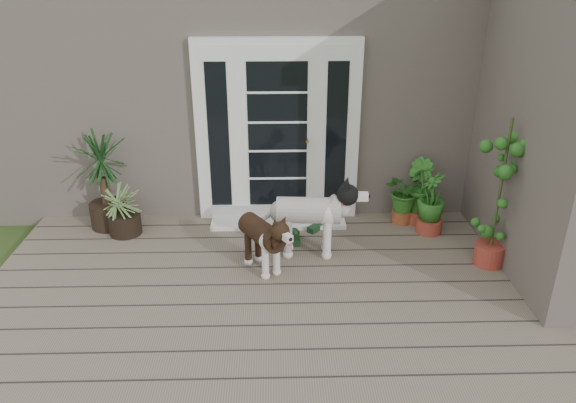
{
  "coord_description": "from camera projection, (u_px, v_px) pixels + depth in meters",
  "views": [
    {
      "loc": [
        -0.24,
        -3.57,
        3.12
      ],
      "look_at": [
        -0.1,
        1.75,
        0.7
      ],
      "focal_mm": 34.48,
      "sensor_mm": 36.0,
      "label": 1
    }
  ],
  "objects": [
    {
      "name": "herb_b",
      "position": [
        418.0,
        200.0,
        6.6
      ],
      "size": [
        0.49,
        0.49,
        0.57
      ],
      "primitive_type": "imported",
      "rotation": [
        0.0,
        0.0,
        1.91
      ],
      "color": "#1B601E",
      "rests_on": "deck"
    },
    {
      "name": "herb_a",
      "position": [
        403.0,
        199.0,
        6.59
      ],
      "size": [
        0.64,
        0.64,
        0.6
      ],
      "primitive_type": "imported",
      "rotation": [
        0.0,
        0.0,
        1.05
      ],
      "color": "#255317",
      "rests_on": "deck"
    },
    {
      "name": "yucca",
      "position": [
        104.0,
        180.0,
        6.37
      ],
      "size": [
        1.05,
        1.05,
        1.17
      ],
      "primitive_type": null,
      "rotation": [
        0.0,
        0.0,
        -0.37
      ],
      "color": "black",
      "rests_on": "deck"
    },
    {
      "name": "door_unit",
      "position": [
        278.0,
        133.0,
        6.41
      ],
      "size": [
        1.9,
        0.14,
        2.15
      ],
      "primitive_type": "cube",
      "color": "white",
      "rests_on": "deck"
    },
    {
      "name": "sapling",
      "position": [
        500.0,
        192.0,
        5.47
      ],
      "size": [
        0.62,
        0.62,
        1.63
      ],
      "primitive_type": null,
      "rotation": [
        0.0,
        0.0,
        0.37
      ],
      "color": "#1F5317",
      "rests_on": "deck"
    },
    {
      "name": "door_step",
      "position": [
        278.0,
        221.0,
        6.66
      ],
      "size": [
        1.6,
        0.4,
        0.05
      ],
      "primitive_type": "cube",
      "color": "white",
      "rests_on": "deck"
    },
    {
      "name": "clog_right",
      "position": [
        316.0,
        227.0,
        6.5
      ],
      "size": [
        0.28,
        0.3,
        0.08
      ],
      "primitive_type": null,
      "rotation": [
        0.0,
        0.0,
        -0.69
      ],
      "color": "#15361C",
      "rests_on": "deck"
    },
    {
      "name": "herb_c",
      "position": [
        431.0,
        208.0,
        6.35
      ],
      "size": [
        0.43,
        0.43,
        0.6
      ],
      "primitive_type": "imported",
      "rotation": [
        0.0,
        0.0,
        4.58
      ],
      "color": "#1A5518",
      "rests_on": "deck"
    },
    {
      "name": "brindle_dog",
      "position": [
        262.0,
        242.0,
        5.58
      ],
      "size": [
        0.68,
        0.8,
        0.62
      ],
      "primitive_type": null,
      "rotation": [
        0.0,
        0.0,
        3.72
      ],
      "color": "#341F12",
      "rests_on": "deck"
    },
    {
      "name": "white_dog",
      "position": [
        308.0,
        222.0,
        5.85
      ],
      "size": [
        0.93,
        0.44,
        0.76
      ],
      "primitive_type": null,
      "rotation": [
        0.0,
        0.0,
        -1.63
      ],
      "color": "silver",
      "rests_on": "deck"
    },
    {
      "name": "spider_plant",
      "position": [
        123.0,
        208.0,
        6.3
      ],
      "size": [
        0.64,
        0.64,
        0.65
      ],
      "primitive_type": null,
      "rotation": [
        0.0,
        0.0,
        -0.04
      ],
      "color": "#82995E",
      "rests_on": "deck"
    },
    {
      "name": "deck",
      "position": [
        303.0,
        330.0,
        4.88
      ],
      "size": [
        6.2,
        4.6,
        0.12
      ],
      "primitive_type": "cube",
      "color": "#6B5B4C",
      "rests_on": "ground"
    },
    {
      "name": "clog_left",
      "position": [
        295.0,
        238.0,
        6.23
      ],
      "size": [
        0.15,
        0.32,
        0.1
      ],
      "primitive_type": null,
      "rotation": [
        0.0,
        0.0,
        0.02
      ],
      "color": "black",
      "rests_on": "deck"
    },
    {
      "name": "house_main",
      "position": [
        290.0,
        67.0,
        8.13
      ],
      "size": [
        7.4,
        4.0,
        3.1
      ],
      "primitive_type": "cube",
      "color": "#665E54",
      "rests_on": "ground"
    }
  ]
}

